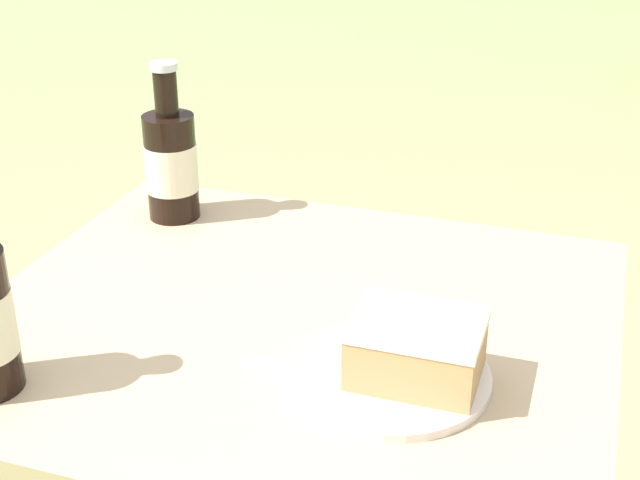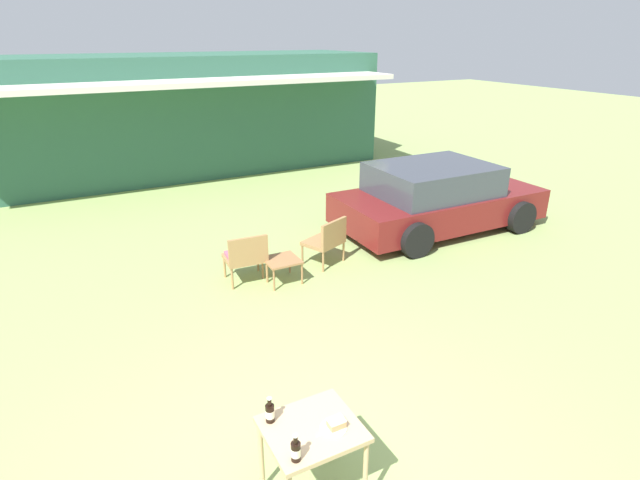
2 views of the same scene
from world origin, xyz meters
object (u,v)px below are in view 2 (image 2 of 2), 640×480
(patio_table, at_px, (312,437))
(garden_side_table, at_px, (282,262))
(parked_car, at_px, (436,198))
(cola_bottle_far, at_px, (296,451))
(wicker_chair_cushioned, at_px, (246,255))
(cola_bottle_near, at_px, (270,413))
(wicker_chair_plain, at_px, (327,239))
(cake_on_plate, at_px, (335,425))

(patio_table, bearing_deg, garden_side_table, 69.79)
(parked_car, bearing_deg, cola_bottle_far, -137.63)
(wicker_chair_cushioned, distance_m, cola_bottle_near, 3.86)
(wicker_chair_plain, height_order, cola_bottle_near, cola_bottle_near)
(patio_table, relative_size, cola_bottle_far, 3.33)
(parked_car, bearing_deg, cola_bottle_near, -140.53)
(parked_car, height_order, cola_bottle_far, parked_car)
(wicker_chair_plain, height_order, patio_table, wicker_chair_plain)
(garden_side_table, distance_m, cola_bottle_far, 4.20)
(parked_car, bearing_deg, garden_side_table, -168.09)
(wicker_chair_plain, bearing_deg, cola_bottle_far, 35.85)
(cake_on_plate, bearing_deg, wicker_chair_cushioned, 79.86)
(wicker_chair_cushioned, height_order, garden_side_table, wicker_chair_cushioned)
(patio_table, bearing_deg, parked_car, 41.80)
(wicker_chair_plain, distance_m, patio_table, 4.48)
(cola_bottle_far, bearing_deg, garden_side_table, 67.78)
(wicker_chair_plain, xyz_separation_m, cake_on_plate, (-2.09, -3.96, 0.33))
(parked_car, distance_m, cake_on_plate, 6.48)
(cola_bottle_near, height_order, cola_bottle_far, same)
(patio_table, xyz_separation_m, cola_bottle_far, (-0.24, -0.23, 0.17))
(parked_car, bearing_deg, cake_on_plate, -136.22)
(parked_car, height_order, cake_on_plate, parked_car)
(parked_car, bearing_deg, patio_table, -137.71)
(cola_bottle_near, bearing_deg, cake_on_plate, -36.08)
(cola_bottle_near, bearing_deg, cola_bottle_far, -88.18)
(wicker_chair_plain, xyz_separation_m, cola_bottle_near, (-2.49, -3.66, 0.38))
(cake_on_plate, bearing_deg, garden_side_table, 72.34)
(wicker_chair_plain, bearing_deg, cake_on_plate, 39.24)
(parked_car, distance_m, cola_bottle_far, 6.86)
(garden_side_table, bearing_deg, wicker_chair_plain, 14.51)
(parked_car, xyz_separation_m, patio_table, (-4.87, -4.35, 0.03))
(garden_side_table, relative_size, cola_bottle_far, 2.29)
(wicker_chair_plain, relative_size, patio_table, 1.06)
(wicker_chair_plain, bearing_deg, cola_bottle_near, 32.79)
(wicker_chair_cushioned, xyz_separation_m, cake_on_plate, (-0.71, -3.98, 0.33))
(wicker_chair_plain, distance_m, garden_side_table, 0.94)
(patio_table, distance_m, cake_on_plate, 0.21)
(garden_side_table, xyz_separation_m, patio_table, (-1.34, -3.64, 0.32))
(parked_car, height_order, garden_side_table, parked_car)
(garden_side_table, height_order, cola_bottle_far, cola_bottle_far)
(parked_car, distance_m, cola_bottle_near, 6.59)
(cola_bottle_far, bearing_deg, cake_on_plate, 19.39)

